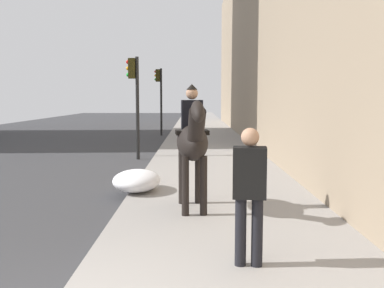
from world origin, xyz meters
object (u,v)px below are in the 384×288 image
(mounted_horse_near, at_px, (193,140))
(traffic_light_near_curb, at_px, (135,91))
(traffic_light_far_curb, at_px, (160,91))
(pedestrian_greeting, at_px, (249,187))

(mounted_horse_near, distance_m, traffic_light_near_curb, 7.92)
(mounted_horse_near, distance_m, traffic_light_far_curb, 17.72)
(traffic_light_near_curb, height_order, traffic_light_far_curb, traffic_light_far_curb)
(mounted_horse_near, relative_size, pedestrian_greeting, 1.36)
(mounted_horse_near, bearing_deg, traffic_light_near_curb, -170.33)
(traffic_light_near_curb, relative_size, traffic_light_far_curb, 0.94)
(pedestrian_greeting, relative_size, traffic_light_near_curb, 0.47)
(mounted_horse_near, xyz_separation_m, traffic_light_near_curb, (7.58, 2.04, 1.01))
(traffic_light_far_curb, bearing_deg, mounted_horse_near, -173.70)
(traffic_light_far_curb, bearing_deg, pedestrian_greeting, -172.60)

